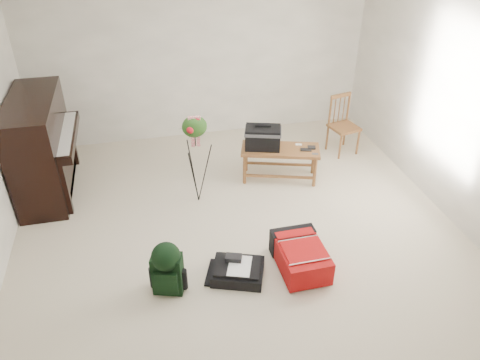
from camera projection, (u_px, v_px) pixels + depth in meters
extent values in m
cube|color=#C1B79B|center=(243.00, 242.00, 5.23)|extent=(5.00, 5.50, 0.01)
cube|color=white|center=(244.00, 10.00, 3.87)|extent=(5.00, 5.50, 0.01)
cube|color=white|center=(200.00, 56.00, 6.80)|extent=(5.00, 0.04, 2.50)
cube|color=white|center=(469.00, 118.00, 5.02)|extent=(0.04, 5.50, 2.50)
cube|color=black|center=(41.00, 147.00, 5.78)|extent=(0.55, 1.50, 1.25)
cube|color=black|center=(64.00, 137.00, 5.78)|extent=(0.28, 1.30, 0.10)
cube|color=white|center=(63.00, 133.00, 5.76)|extent=(0.22, 1.20, 0.02)
cube|color=black|center=(55.00, 185.00, 6.10)|extent=(0.45, 1.30, 0.10)
cube|color=brown|center=(280.00, 150.00, 6.11)|extent=(1.09, 0.69, 0.04)
cylinder|color=brown|center=(249.00, 175.00, 6.01)|extent=(0.04, 0.04, 0.42)
cylinder|color=brown|center=(243.00, 163.00, 6.28)|extent=(0.04, 0.04, 0.42)
cylinder|color=brown|center=(316.00, 167.00, 6.18)|extent=(0.04, 0.04, 0.42)
cylinder|color=brown|center=(308.00, 155.00, 6.45)|extent=(0.04, 0.04, 0.42)
cube|color=brown|center=(344.00, 127.00, 6.75)|extent=(0.45, 0.45, 0.04)
cylinder|color=brown|center=(337.00, 146.00, 6.70)|extent=(0.03, 0.03, 0.38)
cylinder|color=brown|center=(328.00, 136.00, 6.96)|extent=(0.03, 0.03, 0.38)
cylinder|color=brown|center=(357.00, 144.00, 6.76)|extent=(0.03, 0.03, 0.38)
cylinder|color=brown|center=(348.00, 134.00, 7.02)|extent=(0.03, 0.03, 0.38)
cube|color=brown|center=(343.00, 95.00, 6.64)|extent=(0.33, 0.11, 0.05)
cylinder|color=brown|center=(331.00, 110.00, 6.73)|extent=(0.03, 0.03, 0.46)
cylinder|color=brown|center=(352.00, 108.00, 6.79)|extent=(0.03, 0.03, 0.46)
cube|color=red|center=(301.00, 257.00, 4.80)|extent=(0.46, 0.68, 0.26)
cube|color=black|center=(293.00, 240.00, 5.01)|extent=(0.48, 0.16, 0.28)
cube|color=red|center=(303.00, 249.00, 4.68)|extent=(0.41, 0.39, 0.02)
cube|color=silver|center=(310.00, 262.00, 4.52)|extent=(0.43, 0.02, 0.01)
cube|color=black|center=(238.00, 272.00, 4.74)|extent=(0.62, 0.56, 0.12)
cube|color=black|center=(238.00, 266.00, 4.70)|extent=(0.54, 0.48, 0.03)
cube|color=white|center=(240.00, 265.00, 4.67)|extent=(0.31, 0.36, 0.01)
cube|color=black|center=(232.00, 259.00, 4.71)|extent=(0.19, 0.15, 0.05)
cube|color=black|center=(168.00, 274.00, 4.50)|extent=(0.33, 0.25, 0.43)
cube|color=black|center=(169.00, 283.00, 4.42)|extent=(0.23, 0.12, 0.25)
sphere|color=black|center=(166.00, 257.00, 4.38)|extent=(0.28, 0.28, 0.28)
cube|color=black|center=(160.00, 268.00, 4.57)|extent=(0.05, 0.04, 0.38)
cube|color=black|center=(174.00, 266.00, 4.59)|extent=(0.05, 0.04, 0.38)
cylinder|color=black|center=(195.00, 134.00, 5.40)|extent=(0.01, 0.01, 0.31)
ellipsoid|color=#265119|center=(194.00, 127.00, 5.35)|extent=(0.29, 0.21, 0.27)
cube|color=red|center=(194.00, 120.00, 5.28)|extent=(0.15, 0.05, 0.08)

